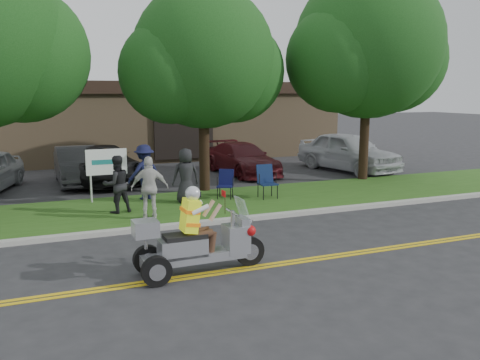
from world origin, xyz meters
name	(u,v)px	position (x,y,z in m)	size (l,w,h in m)	color
ground	(288,254)	(0.00, 0.00, 0.00)	(120.00, 120.00, 0.00)	#28282B
centerline_near	(301,262)	(0.00, -0.58, 0.01)	(60.00, 0.10, 0.01)	gold
centerline_far	(297,260)	(0.00, -0.42, 0.01)	(60.00, 0.10, 0.01)	gold
curb	(236,220)	(0.00, 3.05, 0.06)	(60.00, 0.25, 0.12)	#A8A89E
grass_verge	(210,204)	(0.00, 5.20, 0.06)	(60.00, 4.00, 0.10)	#285216
commercial_building	(164,118)	(2.00, 18.98, 2.01)	(18.00, 8.20, 4.00)	#9E7F5B
tree_mid	(204,64)	(0.55, 7.23, 4.43)	(5.88, 4.80, 7.05)	#332114
tree_right	(369,51)	(7.06, 7.03, 5.03)	(6.86, 5.60, 8.07)	#332114
business_sign	(107,165)	(-2.90, 6.60, 1.26)	(1.25, 0.06, 1.75)	silver
trike_scooter	(195,243)	(-2.20, -0.35, 0.61)	(2.65, 0.89, 1.74)	black
lawn_chair_a	(226,182)	(0.71, 5.67, 0.63)	(0.68, 0.68, 0.93)	black
lawn_chair_b	(266,179)	(1.95, 5.24, 0.71)	(0.58, 0.60, 1.07)	black
spectator_adult_mid	(117,184)	(-2.87, 4.93, 0.92)	(0.80, 0.62, 1.64)	black
spectator_adult_right	(150,188)	(-2.15, 3.89, 0.95)	(1.00, 0.41, 1.70)	silver
spectator_chair_a	(145,172)	(-1.75, 6.46, 0.98)	(1.13, 0.65, 1.75)	#171940
spectator_chair_b	(186,175)	(-0.68, 5.49, 0.95)	(0.83, 0.54, 1.69)	black
parked_car_left	(78,166)	(-3.44, 10.70, 0.71)	(1.51, 4.32, 1.42)	#2F2F31
parked_car_mid	(103,164)	(-2.50, 10.61, 0.72)	(2.37, 5.15, 1.43)	black
parked_car_right	(242,159)	(3.28, 10.44, 0.67)	(1.86, 4.58, 1.33)	#551319
parked_car_far_right	(348,152)	(8.00, 9.50, 0.87)	(2.05, 5.10, 1.74)	#B8B9C0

